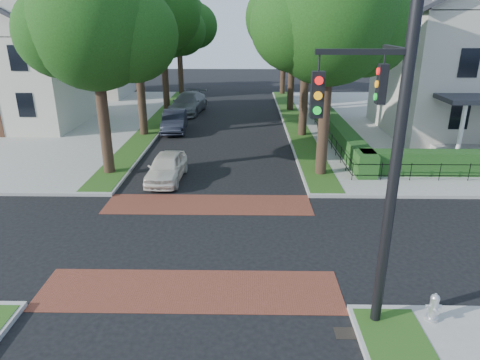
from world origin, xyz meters
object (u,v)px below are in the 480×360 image
Objects in this scene: parked_car_middle at (174,121)px; traffic_signal at (385,152)px; fire_hydrant at (434,307)px; parked_car_front at (167,167)px; parked_car_rear at (188,103)px.

traffic_signal is at bearing -72.41° from parked_car_middle.
fire_hydrant is at bearing -68.73° from parked_car_middle.
parked_car_front is at bearing -87.52° from parked_car_middle.
parked_car_rear reaches higher than fire_hydrant.
parked_car_rear is 7.34× the size of fire_hydrant.
parked_car_rear reaches higher than parked_car_front.
parked_car_middle is 5.66× the size of fire_hydrant.
parked_car_front is 0.89× the size of parked_car_middle.
traffic_signal is 1.75× the size of parked_car_middle.
traffic_signal is 9.91× the size of fire_hydrant.
traffic_signal is at bearing -65.76° from parked_car_rear.
parked_car_rear is at bearing 96.15° from parked_car_front.
parked_car_front is at bearing 141.89° from fire_hydrant.
parked_car_rear is (0.15, 6.63, 0.11)m from parked_car_middle.
parked_car_front is 5.02× the size of fire_hydrant.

